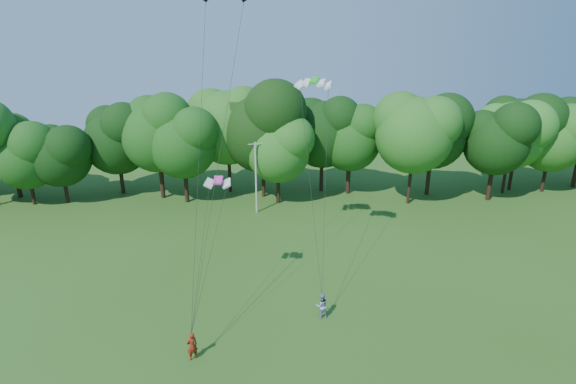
{
  "coord_description": "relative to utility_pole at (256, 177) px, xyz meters",
  "views": [
    {
      "loc": [
        0.9,
        -15.52,
        18.56
      ],
      "look_at": [
        2.44,
        13.0,
        8.71
      ],
      "focal_mm": 28.0,
      "sensor_mm": 36.0,
      "label": 1
    }
  ],
  "objects": [
    {
      "name": "utility_pole",
      "position": [
        0.0,
        0.0,
        0.0
      ],
      "size": [
        1.57,
        0.49,
        8.02
      ],
      "rotation": [
        0.0,
        0.0,
        0.26
      ],
      "color": "#B3B4AB",
      "rests_on": "ground"
    },
    {
      "name": "kite_green",
      "position": [
        4.81,
        -12.54,
        11.37
      ],
      "size": [
        3.0,
        2.09,
        0.49
      ],
      "rotation": [
        0.0,
        0.0,
        -0.34
      ],
      "color": "#21C81E",
      "rests_on": "ground"
    },
    {
      "name": "tree_back_west",
      "position": [
        -29.16,
        6.73,
        3.04
      ],
      "size": [
        7.89,
        7.89,
        11.48
      ],
      "color": "#2E2212",
      "rests_on": "ground"
    },
    {
      "name": "kite_flyer_right",
      "position": [
        4.77,
        -20.25,
        -3.2
      ],
      "size": [
        1.01,
        0.84,
        1.85
      ],
      "primitive_type": "imported",
      "rotation": [
        0.0,
        0.0,
        3.31
      ],
      "color": "#8A9CBF",
      "rests_on": "ground"
    },
    {
      "name": "kite_pink",
      "position": [
        -2.23,
        -17.55,
        5.2
      ],
      "size": [
        1.88,
        1.02,
        0.44
      ],
      "rotation": [
        0.0,
        0.0,
        -0.09
      ],
      "color": "#D43B9C",
      "rests_on": "ground"
    },
    {
      "name": "tree_back_center",
      "position": [
        0.79,
        5.28,
        5.26
      ],
      "size": [
        10.34,
        10.34,
        15.04
      ],
      "color": "#2F2412",
      "rests_on": "ground"
    },
    {
      "name": "kite_flyer_left",
      "position": [
        -3.6,
        -24.15,
        -3.2
      ],
      "size": [
        0.81,
        0.72,
        1.86
      ],
      "primitive_type": "imported",
      "rotation": [
        0.0,
        0.0,
        3.66
      ],
      "color": "maroon",
      "rests_on": "ground"
    },
    {
      "name": "tree_back_east",
      "position": [
        30.86,
        4.96,
        3.93
      ],
      "size": [
        8.88,
        8.88,
        12.91
      ],
      "color": "#321E14",
      "rests_on": "ground"
    }
  ]
}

